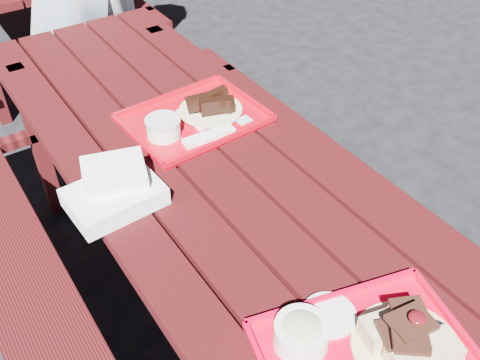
# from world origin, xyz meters

# --- Properties ---
(ground) EXTENTS (60.00, 60.00, 0.00)m
(ground) POSITION_xyz_m (0.00, 0.00, 0.00)
(ground) COLOR black
(ground) RESTS_ON ground
(picnic_table_near) EXTENTS (1.41, 2.40, 0.75)m
(picnic_table_near) POSITION_xyz_m (-0.00, 0.00, 0.56)
(picnic_table_near) COLOR #3F0C0E
(picnic_table_near) RESTS_ON ground
(near_tray) EXTENTS (0.51, 0.44, 0.14)m
(near_tray) POSITION_xyz_m (-0.06, -0.70, 0.78)
(near_tray) COLOR red
(near_tray) RESTS_ON picnic_table_near
(far_tray) EXTENTS (0.45, 0.36, 0.07)m
(far_tray) POSITION_xyz_m (0.08, 0.24, 0.77)
(far_tray) COLOR #B70413
(far_tray) RESTS_ON picnic_table_near
(white_cloth) EXTENTS (0.25, 0.22, 0.10)m
(white_cloth) POSITION_xyz_m (-0.29, 0.03, 0.79)
(white_cloth) COLOR white
(white_cloth) RESTS_ON picnic_table_near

